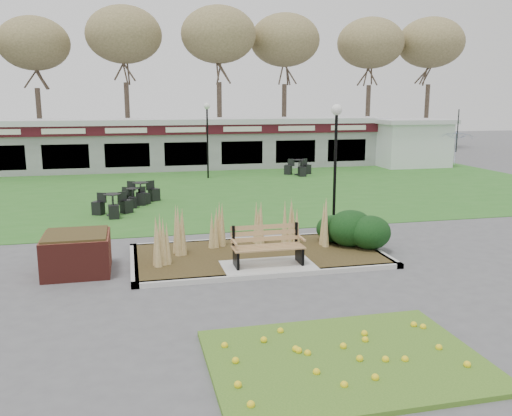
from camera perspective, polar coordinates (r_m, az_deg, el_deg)
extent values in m
plane|color=#515154|center=(12.86, 1.46, -6.74)|extent=(100.00, 100.00, 0.00)
cube|color=#2B6821|center=(24.35, -5.71, 1.90)|extent=(34.00, 16.00, 0.02)
cube|color=#386B1E|center=(8.80, 9.36, -15.52)|extent=(4.20, 3.00, 0.08)
cube|color=#312613|center=(13.95, 0.21, -5.02)|extent=(6.22, 3.22, 0.12)
cube|color=#B7B7B2|center=(12.46, 1.94, -7.05)|extent=(6.40, 0.18, 0.12)
cube|color=#B7B7B2|center=(15.46, -1.18, -3.38)|extent=(6.40, 0.18, 0.12)
cube|color=#B7B7B2|center=(13.60, -12.71, -5.74)|extent=(0.18, 3.40, 0.12)
cube|color=#B7B7B2|center=(14.95, 11.91, -4.14)|extent=(0.18, 3.40, 0.12)
cube|color=#B7B7B2|center=(12.97, 1.30, -6.27)|extent=(2.20, 1.20, 0.13)
cone|color=tan|center=(13.87, -7.84, -2.51)|extent=(0.36, 0.36, 1.15)
cone|color=tan|center=(14.38, -4.02, -1.93)|extent=(0.36, 0.36, 1.15)
cone|color=tan|center=(14.78, 0.07, -1.54)|extent=(0.36, 0.36, 1.15)
cone|color=tan|center=(14.82, 3.64, -1.53)|extent=(0.36, 0.36, 1.15)
cone|color=tan|center=(14.70, 7.07, -1.70)|extent=(0.36, 0.36, 1.15)
cone|color=tan|center=(13.06, -9.69, -3.44)|extent=(0.36, 0.36, 1.15)
ellipsoid|color=black|center=(14.80, 9.88, -2.12)|extent=(1.21, 1.10, 0.99)
ellipsoid|color=black|center=(14.61, 11.93, -2.54)|extent=(1.10, 1.00, 0.90)
ellipsoid|color=black|center=(15.37, 10.18, -1.85)|extent=(1.06, 0.96, 0.86)
ellipsoid|color=black|center=(15.16, 8.08, -2.17)|extent=(0.92, 0.84, 0.76)
cube|color=#A8714C|center=(12.83, 1.31, -4.16)|extent=(1.70, 0.57, 0.04)
cube|color=#A8714C|center=(13.05, 0.97, -2.62)|extent=(1.70, 0.13, 0.44)
cube|color=black|center=(12.73, -2.12, -5.33)|extent=(0.06, 0.55, 0.42)
cube|color=black|center=(13.10, 4.62, -4.87)|extent=(0.06, 0.55, 0.42)
cube|color=black|center=(12.89, -2.39, -2.95)|extent=(0.06, 0.06, 0.50)
cube|color=black|center=(13.26, 4.25, -2.57)|extent=(0.06, 0.06, 0.50)
cube|color=#A8714C|center=(12.59, -2.29, -3.62)|extent=(0.05, 0.50, 0.04)
cube|color=#A8714C|center=(12.99, 4.84, -3.19)|extent=(0.05, 0.50, 0.04)
cube|color=maroon|center=(13.36, -18.32, -4.62)|extent=(1.50, 1.50, 0.90)
cube|color=#312613|center=(13.24, -18.45, -2.66)|extent=(1.40, 1.40, 0.06)
cube|color=gray|center=(32.08, -7.66, 6.46)|extent=(24.00, 3.00, 2.60)
cube|color=#420E16|center=(30.47, -7.42, 8.19)|extent=(24.00, 0.18, 0.55)
cube|color=silver|center=(31.99, -7.73, 9.04)|extent=(24.60, 3.40, 0.30)
cube|color=silver|center=(30.36, -7.40, 8.18)|extent=(22.00, 0.02, 0.28)
cube|color=black|center=(30.67, -7.38, 5.68)|extent=(22.00, 0.10, 1.30)
cube|color=silver|center=(34.24, 15.95, 6.43)|extent=(4.00, 3.00, 2.60)
cube|color=silver|center=(34.16, 16.08, 8.77)|extent=(4.40, 3.40, 0.25)
cylinder|color=#47382B|center=(40.27, -21.88, 8.57)|extent=(0.36, 0.36, 5.17)
ellipsoid|color=brown|center=(40.49, -22.51, 16.79)|extent=(5.24, 5.24, 3.93)
cylinder|color=#47382B|center=(39.84, -13.23, 9.06)|extent=(0.36, 0.36, 5.17)
ellipsoid|color=brown|center=(40.06, -13.62, 17.38)|extent=(5.24, 5.24, 3.93)
cylinder|color=#47382B|center=(40.31, -4.56, 9.34)|extent=(0.36, 0.36, 5.17)
ellipsoid|color=brown|center=(40.52, -4.69, 17.57)|extent=(5.24, 5.24, 3.93)
cylinder|color=#47382B|center=(41.64, 3.74, 9.42)|extent=(0.36, 0.36, 5.17)
ellipsoid|color=brown|center=(41.85, 3.85, 17.39)|extent=(5.24, 5.24, 3.93)
cylinder|color=#47382B|center=(43.76, 11.38, 9.31)|extent=(0.36, 0.36, 5.17)
ellipsoid|color=brown|center=(43.96, 11.69, 16.90)|extent=(5.24, 5.24, 3.93)
cylinder|color=#47382B|center=(46.57, 18.20, 9.09)|extent=(0.36, 0.36, 5.17)
ellipsoid|color=brown|center=(46.75, 18.66, 16.20)|extent=(5.24, 5.24, 3.93)
cylinder|color=black|center=(16.30, 8.30, 3.43)|extent=(0.09, 0.09, 3.56)
sphere|color=white|center=(16.15, 8.50, 10.20)|extent=(0.32, 0.32, 0.32)
cylinder|color=black|center=(27.81, -5.12, 6.72)|extent=(0.09, 0.09, 3.52)
sphere|color=white|center=(27.72, -5.19, 10.64)|extent=(0.32, 0.32, 0.32)
cylinder|color=black|center=(21.73, -11.98, 0.63)|extent=(0.47, 0.47, 0.03)
cylinder|color=black|center=(21.67, -12.02, 1.60)|extent=(0.05, 0.05, 0.76)
cylinder|color=black|center=(21.61, -12.06, 2.63)|extent=(0.64, 0.64, 0.03)
cube|color=black|center=(21.97, -10.68, 1.40)|extent=(0.49, 0.49, 0.49)
cube|color=black|center=(22.00, -13.30, 1.30)|extent=(0.50, 0.50, 0.49)
cube|color=black|center=(21.12, -12.03, 0.94)|extent=(0.37, 0.37, 0.49)
cylinder|color=black|center=(21.19, -12.72, 0.31)|extent=(0.39, 0.39, 0.03)
cylinder|color=black|center=(21.13, -12.76, 1.15)|extent=(0.04, 0.04, 0.64)
cylinder|color=black|center=(21.08, -12.80, 2.03)|extent=(0.53, 0.53, 0.02)
cube|color=black|center=(21.36, -11.57, 0.97)|extent=(0.40, 0.40, 0.41)
cube|color=black|center=(21.43, -13.82, 0.90)|extent=(0.42, 0.42, 0.41)
cube|color=black|center=(20.67, -12.85, 0.57)|extent=(0.33, 0.33, 0.41)
cylinder|color=black|center=(19.55, -14.80, -0.70)|extent=(0.45, 0.45, 0.03)
cylinder|color=black|center=(19.48, -14.85, 0.34)|extent=(0.05, 0.05, 0.73)
cylinder|color=black|center=(19.41, -14.91, 1.43)|extent=(0.61, 0.61, 0.03)
cube|color=black|center=(19.81, -13.48, 0.16)|extent=(0.48, 0.48, 0.47)
cube|color=black|center=(19.77, -16.27, 0.00)|extent=(0.46, 0.46, 0.47)
cube|color=black|center=(18.96, -14.74, -0.39)|extent=(0.37, 0.37, 0.47)
cylinder|color=black|center=(29.14, 4.53, 3.53)|extent=(0.48, 0.48, 0.03)
cylinder|color=black|center=(29.09, 4.54, 4.28)|extent=(0.05, 0.05, 0.78)
cylinder|color=black|center=(29.05, 4.55, 5.07)|extent=(0.65, 0.65, 0.03)
cube|color=black|center=(29.55, 5.34, 4.08)|extent=(0.50, 0.50, 0.50)
cube|color=black|center=(29.26, 3.40, 4.04)|extent=(0.51, 0.51, 0.50)
cube|color=black|center=(28.55, 4.88, 3.83)|extent=(0.38, 0.38, 0.50)
cylinder|color=black|center=(30.24, 20.28, 5.18)|extent=(0.06, 0.06, 2.20)
imported|color=#2D499E|center=(30.20, 20.33, 5.96)|extent=(2.51, 2.53, 1.74)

